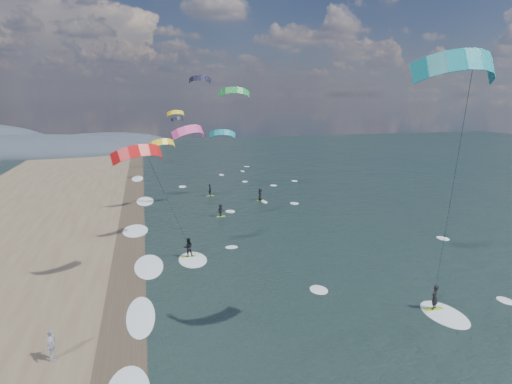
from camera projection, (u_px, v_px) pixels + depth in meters
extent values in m
plane|color=black|center=(320.00, 341.00, 26.81)|extent=(260.00, 260.00, 0.00)
cube|color=#382D23|center=(126.00, 293.00, 33.29)|extent=(3.00, 240.00, 0.00)
ellipsoid|color=#3D4756|center=(26.00, 154.00, 111.30)|extent=(64.00, 24.00, 10.00)
ellipsoid|color=#3D4756|center=(105.00, 144.00, 134.60)|extent=(40.00, 18.00, 7.00)
cube|color=#87BF21|center=(433.00, 309.00, 30.72)|extent=(1.48, 0.44, 0.06)
imported|color=black|center=(435.00, 297.00, 30.51)|extent=(0.79, 0.72, 1.82)
ellipsoid|color=white|center=(444.00, 314.00, 30.04)|extent=(2.60, 4.20, 0.12)
cylinder|color=black|center=(451.00, 199.00, 25.39)|extent=(0.02, 0.02, 17.05)
cube|color=#87BF21|center=(189.00, 257.00, 40.68)|extent=(1.42, 0.44, 0.07)
imported|color=black|center=(188.00, 247.00, 40.47)|extent=(0.90, 0.72, 1.81)
ellipsoid|color=white|center=(193.00, 260.00, 40.01)|extent=(2.60, 4.20, 0.12)
cylinder|color=black|center=(169.00, 203.00, 36.05)|extent=(0.02, 0.02, 11.99)
cube|color=#87BF21|center=(221.00, 216.00, 54.14)|extent=(1.10, 0.35, 0.05)
imported|color=black|center=(221.00, 210.00, 53.96)|extent=(1.16, 1.02, 1.56)
cube|color=#87BF21|center=(260.00, 200.00, 62.45)|extent=(1.10, 0.35, 0.05)
imported|color=black|center=(260.00, 194.00, 62.25)|extent=(0.86, 1.01, 1.74)
cube|color=#87BF21|center=(210.00, 196.00, 65.25)|extent=(1.10, 0.35, 0.05)
imported|color=black|center=(210.00, 190.00, 65.05)|extent=(0.45, 0.66, 1.74)
ellipsoid|color=white|center=(142.00, 316.00, 29.81)|extent=(2.40, 5.40, 0.11)
ellipsoid|color=white|center=(142.00, 267.00, 38.30)|extent=(2.40, 5.40, 0.11)
ellipsoid|color=white|center=(142.00, 230.00, 48.68)|extent=(2.40, 5.40, 0.11)
ellipsoid|color=white|center=(142.00, 201.00, 61.89)|extent=(2.40, 5.40, 0.11)
ellipsoid|color=white|center=(142.00, 178.00, 78.87)|extent=(2.40, 5.40, 0.11)
imported|color=#BBB8C3|center=(52.00, 345.00, 24.65)|extent=(0.62, 1.19, 1.93)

